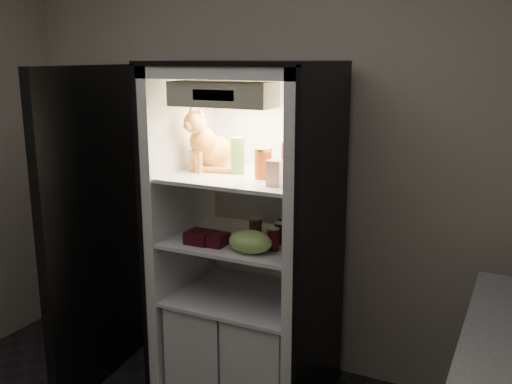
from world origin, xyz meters
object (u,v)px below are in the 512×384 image
soda_can_c (273,239)px  berry_box_left (200,237)px  parmesan_shaker (238,156)px  cream_carton (276,173)px  grape_bag (250,242)px  tabby_cat (209,146)px  mayo_tub (263,160)px  refrigerator (249,260)px  soda_can_a (284,227)px  condiment_jar (255,226)px  salsa_jar (263,163)px  berry_box_right (215,239)px  soda_can_b (280,233)px  pepper_jar (292,157)px

soda_can_c → berry_box_left: 0.40m
parmesan_shaker → cream_carton: parmesan_shaker is taller
berry_box_left → grape_bag: bearing=-3.1°
tabby_cat → mayo_tub: 0.30m
refrigerator → soda_can_a: 0.29m
refrigerator → mayo_tub: size_ratio=15.78×
condiment_jar → salsa_jar: bearing=-49.7°
mayo_tub → berry_box_left: mayo_tub is taller
soda_can_c → tabby_cat: bearing=162.7°
salsa_jar → berry_box_right: (-0.22, -0.13, -0.40)m
berry_box_left → soda_can_b: bearing=26.1°
pepper_jar → condiment_jar: pepper_jar is taller
grape_bag → refrigerator: bearing=118.4°
salsa_jar → pepper_jar: (0.10, 0.14, 0.02)m
mayo_tub → pepper_jar: size_ratio=0.63×
refrigerator → berry_box_right: 0.31m
pepper_jar → soda_can_a: size_ratio=1.61×
soda_can_c → berry_box_right: (-0.30, -0.06, -0.03)m
tabby_cat → grape_bag: 0.61m
condiment_jar → grape_bag: 0.29m
tabby_cat → soda_can_c: size_ratio=3.13×
tabby_cat → parmesan_shaker: tabby_cat is taller
mayo_tub → soda_can_a: bearing=-8.4°
soda_can_a → parmesan_shaker: bearing=-157.8°
pepper_jar → soda_can_a: pepper_jar is taller
refrigerator → soda_can_c: size_ratio=16.54×
refrigerator → pepper_jar: 0.64m
cream_carton → refrigerator: bearing=138.7°
cream_carton → grape_bag: bearing=-166.3°
refrigerator → parmesan_shaker: (-0.04, -0.06, 0.60)m
parmesan_shaker → grape_bag: size_ratio=0.85×
parmesan_shaker → soda_can_a: bearing=22.2°
salsa_jar → grape_bag: 0.40m
salsa_jar → parmesan_shaker: bearing=163.0°
tabby_cat → soda_can_c: bearing=-3.5°
pepper_jar → berry_box_left: bearing=-146.4°
tabby_cat → berry_box_left: size_ratio=2.79×
mayo_tub → cream_carton: bearing=-54.5°
cream_carton → soda_can_b: bearing=105.8°
pepper_jar → refrigerator: bearing=-173.5°
refrigerator → cream_carton: refrigerator is taller
mayo_tub → salsa_jar: size_ratio=0.77×
tabby_cat → berry_box_left: tabby_cat is taller
parmesan_shaker → mayo_tub: (0.09, 0.12, -0.04)m
refrigerator → salsa_jar: size_ratio=12.13×
berry_box_left → berry_box_right: (0.09, 0.01, -0.00)m
soda_can_a → tabby_cat: bearing=-170.4°
parmesan_shaker → cream_carton: (0.30, -0.17, -0.03)m
tabby_cat → pepper_jar: 0.47m
soda_can_b → berry_box_right: bearing=-148.5°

